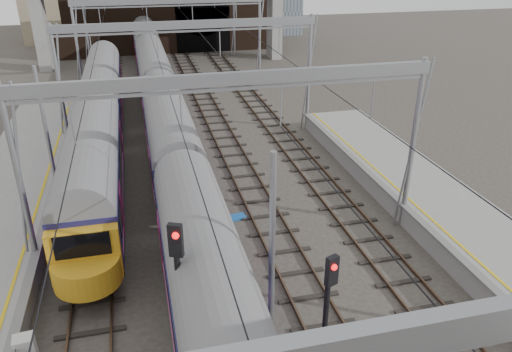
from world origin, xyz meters
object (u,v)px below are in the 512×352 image
object	(u,v)px
signal_near_centre	(327,309)
signal_near_left	(179,286)
train_main	(160,98)
train_second	(99,118)

from	to	relation	value
signal_near_centre	signal_near_left	bearing A→B (deg)	137.17
train_main	signal_near_left	xyz separation A→B (m)	(-0.96, -22.96, 1.08)
train_main	signal_near_left	world-z (taller)	signal_near_left
train_main	train_second	bearing A→B (deg)	-138.06
signal_near_left	train_main	bearing A→B (deg)	112.08
train_main	train_second	size ratio (longest dim) A/B	1.96
train_main	signal_near_centre	xyz separation A→B (m)	(2.97, -24.53, 0.73)
train_second	signal_near_left	xyz separation A→B (m)	(3.04, -19.37, 1.05)
train_main	train_second	distance (m)	5.38
train_main	signal_near_left	bearing A→B (deg)	-92.40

